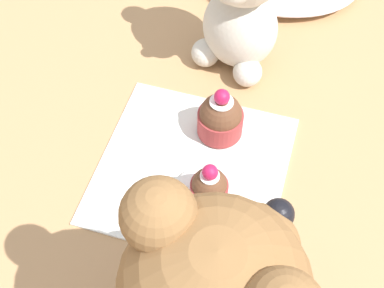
% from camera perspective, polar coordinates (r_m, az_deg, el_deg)
% --- Properties ---
extents(ground_plane, '(4.00, 4.00, 0.00)m').
position_cam_1_polar(ground_plane, '(0.67, 0.00, -2.75)').
color(ground_plane, tan).
extents(knitted_placemat, '(0.23, 0.23, 0.01)m').
position_cam_1_polar(knitted_placemat, '(0.67, 0.00, -2.61)').
color(knitted_placemat, silver).
rests_on(knitted_placemat, ground_plane).
extents(teddy_bear_cream, '(0.13, 0.12, 0.22)m').
position_cam_1_polar(teddy_bear_cream, '(0.72, 5.30, 14.94)').
color(teddy_bear_cream, beige).
rests_on(teddy_bear_cream, ground_plane).
extents(cupcake_near_cream_bear, '(0.06, 0.06, 0.08)m').
position_cam_1_polar(cupcake_near_cream_bear, '(0.68, 3.06, 2.86)').
color(cupcake_near_cream_bear, '#993333').
rests_on(cupcake_near_cream_bear, knitted_placemat).
extents(saucer_plate, '(0.09, 0.09, 0.01)m').
position_cam_1_polar(saucer_plate, '(0.64, 1.79, -5.79)').
color(saucer_plate, white).
rests_on(saucer_plate, knitted_placemat).
extents(cupcake_near_tan_bear, '(0.04, 0.04, 0.06)m').
position_cam_1_polar(cupcake_near_tan_bear, '(0.62, 1.86, -4.59)').
color(cupcake_near_tan_bear, '#993333').
rests_on(cupcake_near_tan_bear, saucer_plate).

